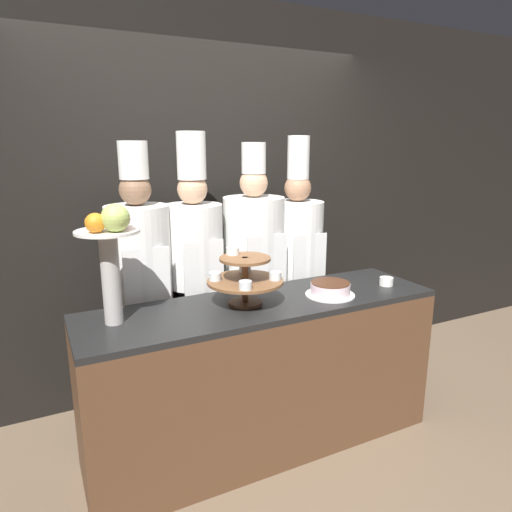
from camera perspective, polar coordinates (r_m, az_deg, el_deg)
name	(u,v)px	position (r m, az deg, el deg)	size (l,w,h in m)	color
ground_plane	(287,471)	(2.89, 3.85, -25.23)	(14.00, 14.00, 0.00)	brown
wall_back	(205,202)	(3.38, -6.39, 6.67)	(10.00, 0.06, 2.80)	black
buffet_counter	(263,375)	(2.84, 0.93, -14.60)	(2.11, 0.59, 0.93)	brown
tiered_stand	(245,277)	(2.56, -1.42, -2.63)	(0.43, 0.43, 0.32)	brown
fruit_pedestal	(110,245)	(2.33, -17.76, 1.37)	(0.31, 0.31, 0.62)	#B2ADA8
cake_round	(330,289)	(2.78, 9.26, -4.11)	(0.30, 0.30, 0.08)	white
cup_white	(386,281)	(3.06, 15.98, -3.07)	(0.09, 0.09, 0.05)	white
chef_left	(141,279)	(2.94, -14.20, -2.75)	(0.39, 0.39, 1.84)	#28282D
chef_center_left	(195,269)	(3.02, -7.62, -1.57)	(0.37, 0.37, 1.89)	black
chef_center_right	(254,265)	(3.19, -0.27, -1.15)	(0.42, 0.42, 1.83)	black
chef_right	(296,260)	(3.35, 5.05, -0.56)	(0.38, 0.38, 1.87)	#28282D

